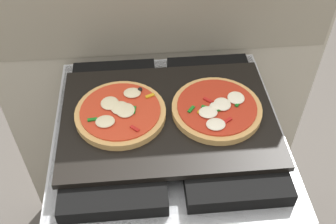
{
  "coord_description": "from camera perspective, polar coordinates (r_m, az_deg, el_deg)",
  "views": [
    {
      "loc": [
        -0.06,
        -0.7,
        1.64
      ],
      "look_at": [
        0.0,
        0.0,
        0.93
      ],
      "focal_mm": 42.42,
      "sensor_mm": 36.0,
      "label": 1
    }
  ],
  "objects": [
    {
      "name": "kitchen_backsplash",
      "position": [
        1.34,
        -1.2,
        5.98
      ],
      "size": [
        1.1,
        0.09,
        1.55
      ],
      "color": "#B2A893",
      "rests_on": "ground_plane"
    },
    {
      "name": "stove",
      "position": [
        1.38,
        0.01,
        -14.09
      ],
      "size": [
        0.6,
        0.64,
        0.9
      ],
      "color": "#B7BABF",
      "rests_on": "ground_plane"
    },
    {
      "name": "baking_tray",
      "position": [
        1.01,
        0.0,
        -0.72
      ],
      "size": [
        0.54,
        0.38,
        0.02
      ],
      "primitive_type": "cube",
      "color": "black",
      "rests_on": "stove"
    },
    {
      "name": "pizza_left",
      "position": [
        1.0,
        -6.85,
        -0.08
      ],
      "size": [
        0.23,
        0.23,
        0.03
      ],
      "color": "tan",
      "rests_on": "baking_tray"
    },
    {
      "name": "pizza_right",
      "position": [
        1.01,
        7.06,
        0.38
      ],
      "size": [
        0.23,
        0.23,
        0.03
      ],
      "color": "tan",
      "rests_on": "baking_tray"
    }
  ]
}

